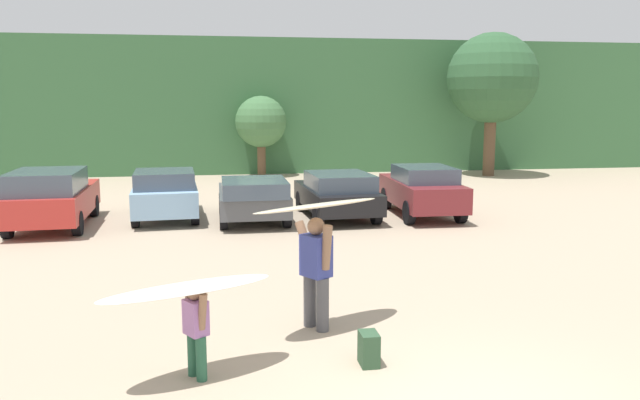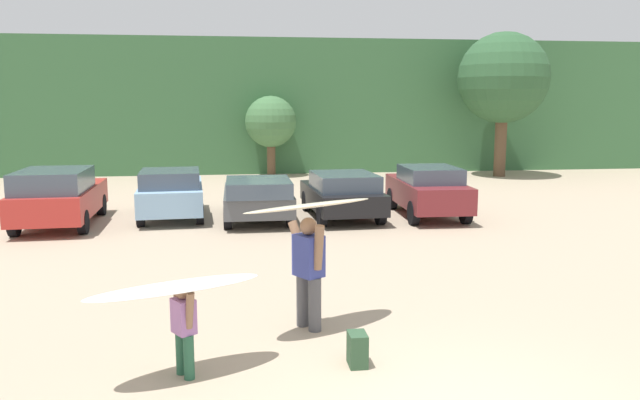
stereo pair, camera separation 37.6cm
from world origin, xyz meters
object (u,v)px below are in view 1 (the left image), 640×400
surfboard_cream (318,206)px  backpack_dropped (369,349)px  person_adult (316,266)px  parked_car_sky_blue (165,193)px  parked_car_dark_gray (253,197)px  parked_car_maroon (422,189)px  person_child (196,326)px  surfboard_white (188,288)px  parked_car_black (337,193)px  parked_car_red (52,197)px

surfboard_cream → backpack_dropped: 2.24m
person_adult → backpack_dropped: (0.48, -1.47, -0.76)m
person_adult → surfboard_cream: bearing=59.8°
parked_car_sky_blue → parked_car_dark_gray: 2.72m
parked_car_maroon → parked_car_sky_blue: bearing=85.8°
parked_car_maroon → surfboard_cream: surfboard_cream is taller
person_child → surfboard_white: size_ratio=0.52×
person_adult → surfboard_cream: size_ratio=0.77×
parked_car_sky_blue → parked_car_black: 5.17m
parked_car_dark_gray → surfboard_cream: 9.19m
person_adult → surfboard_cream: (0.01, -0.13, 0.97)m
parked_car_red → backpack_dropped: bearing=-150.3°
parked_car_sky_blue → person_adult: bearing=-166.8°
parked_car_red → person_adult: bearing=-148.3°
parked_car_red → person_child: parked_car_red is taller
parked_car_dark_gray → surfboard_cream: bearing=-177.2°
parked_car_sky_blue → parked_car_red: bearing=102.2°
parked_car_black → person_child: 11.34m
parked_car_red → parked_car_dark_gray: (5.59, -0.00, -0.14)m
parked_car_maroon → person_child: size_ratio=3.42×
parked_car_red → parked_car_dark_gray: 5.59m
parked_car_maroon → backpack_dropped: size_ratio=9.24×
parked_car_red → surfboard_white: parked_car_red is taller
parked_car_black → person_child: parked_car_black is taller
parked_car_sky_blue → person_adult: 10.31m
parked_car_red → parked_car_sky_blue: parked_car_red is taller
person_adult → backpack_dropped: person_adult is taller
parked_car_sky_blue → surfboard_white: parked_car_sky_blue is taller
parked_car_red → parked_car_sky_blue: (3.02, 0.88, -0.09)m
parked_car_black → backpack_dropped: (-1.59, -10.64, -0.53)m
parked_car_red → parked_car_maroon: bearing=-91.7°
surfboard_white → backpack_dropped: size_ratio=5.16×
parked_car_maroon → person_adult: bearing=153.9°
parked_car_maroon → surfboard_white: 12.48m
parked_car_sky_blue → surfboard_cream: (3.06, -9.98, 1.18)m
parked_car_sky_blue → parked_car_maroon: 7.81m
parked_car_red → person_adult: size_ratio=2.55×
parked_car_maroon → person_child: bearing=149.9°
parked_car_red → surfboard_white: size_ratio=1.92×
parked_car_red → surfboard_cream: (6.07, -9.10, 1.09)m
backpack_dropped → parked_car_dark_gray: bearing=95.3°
person_adult → surfboard_cream: 0.98m
parked_car_maroon → backpack_dropped: parked_car_maroon is taller
surfboard_cream → person_child: bearing=8.6°
parked_car_black → parked_car_sky_blue: bearing=79.4°
parked_car_red → person_adult: 10.83m
parked_car_maroon → surfboard_white: size_ratio=1.79×
surfboard_cream → surfboard_white: (-1.86, -1.38, -0.77)m
parked_car_sky_blue → backpack_dropped: parked_car_sky_blue is taller
parked_car_red → backpack_dropped: 12.34m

